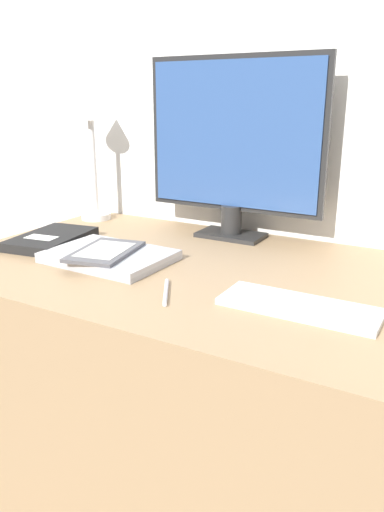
% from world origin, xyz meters
% --- Properties ---
extents(wall_back, '(3.60, 0.05, 2.40)m').
position_xyz_m(wall_back, '(0.00, 0.58, 1.20)').
color(wall_back, silver).
rests_on(wall_back, ground_plane).
extents(desk, '(1.20, 0.73, 0.73)m').
position_xyz_m(desk, '(0.00, 0.18, 0.37)').
color(desk, '#997A56').
rests_on(desk, ground_plane).
extents(monitor, '(0.52, 0.11, 0.50)m').
position_xyz_m(monitor, '(-0.03, 0.46, 0.99)').
color(monitor, '#262626').
rests_on(monitor, desk).
extents(keyboard, '(0.30, 0.11, 0.01)m').
position_xyz_m(keyboard, '(0.30, 0.05, 0.74)').
color(keyboard, silver).
rests_on(keyboard, desk).
extents(laptop, '(0.30, 0.22, 0.02)m').
position_xyz_m(laptop, '(-0.20, 0.11, 0.74)').
color(laptop, '#A3A3A8').
rests_on(laptop, desk).
extents(ereader, '(0.17, 0.22, 0.01)m').
position_xyz_m(ereader, '(-0.20, 0.09, 0.76)').
color(ereader, '#4C4C51').
rests_on(ereader, laptop).
extents(desk_lamp, '(0.10, 0.10, 0.40)m').
position_xyz_m(desk_lamp, '(-0.52, 0.44, 1.01)').
color(desk_lamp, white).
rests_on(desk_lamp, desk).
extents(notebook, '(0.19, 0.26, 0.03)m').
position_xyz_m(notebook, '(-0.44, 0.15, 0.74)').
color(notebook, black).
rests_on(notebook, desk).
extents(pen, '(0.08, 0.12, 0.01)m').
position_xyz_m(pen, '(0.04, -0.01, 0.74)').
color(pen, silver).
rests_on(pen, desk).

